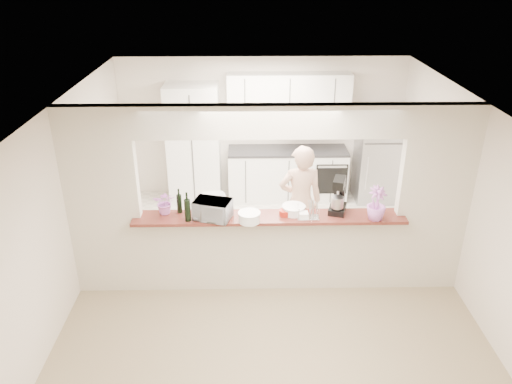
{
  "coord_description": "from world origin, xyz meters",
  "views": [
    {
      "loc": [
        -0.27,
        -5.54,
        4.02
      ],
      "look_at": [
        -0.16,
        0.3,
        1.26
      ],
      "focal_mm": 35.0,
      "sensor_mm": 36.0,
      "label": 1
    }
  ],
  "objects_px": {
    "stand_mixer": "(339,196)",
    "refrigerator": "(378,155)",
    "person": "(300,202)",
    "toaster_oven": "(213,210)"
  },
  "relations": [
    {
      "from": "refrigerator",
      "to": "toaster_oven",
      "type": "height_order",
      "value": "refrigerator"
    },
    {
      "from": "toaster_oven",
      "to": "person",
      "type": "xyz_separation_m",
      "value": [
        1.18,
        0.9,
        -0.36
      ]
    },
    {
      "from": "stand_mixer",
      "to": "refrigerator",
      "type": "bearing_deg",
      "value": 65.51
    },
    {
      "from": "stand_mixer",
      "to": "person",
      "type": "height_order",
      "value": "person"
    },
    {
      "from": "stand_mixer",
      "to": "person",
      "type": "distance_m",
      "value": 0.95
    },
    {
      "from": "toaster_oven",
      "to": "stand_mixer",
      "type": "height_order",
      "value": "stand_mixer"
    },
    {
      "from": "person",
      "to": "toaster_oven",
      "type": "bearing_deg",
      "value": 33.58
    },
    {
      "from": "person",
      "to": "stand_mixer",
      "type": "bearing_deg",
      "value": 114.28
    },
    {
      "from": "refrigerator",
      "to": "stand_mixer",
      "type": "distance_m",
      "value": 2.88
    },
    {
      "from": "stand_mixer",
      "to": "toaster_oven",
      "type": "bearing_deg",
      "value": -174.01
    }
  ]
}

